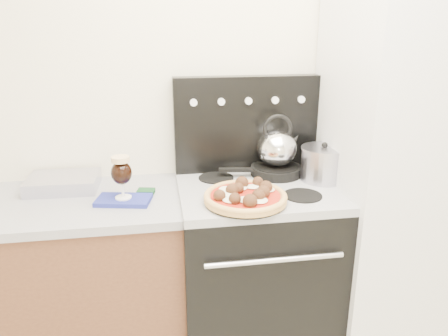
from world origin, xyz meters
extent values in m
cube|color=#ECE2C5|center=(0.00, 1.50, 1.25)|extent=(3.50, 0.01, 2.50)
cube|color=brown|center=(-1.02, 1.20, 0.43)|extent=(1.45, 0.60, 0.86)
cube|color=#9B9BA4|center=(-1.02, 1.20, 0.88)|extent=(1.48, 0.63, 0.04)
cube|color=black|center=(0.08, 1.18, 0.44)|extent=(0.76, 0.65, 0.88)
cube|color=#ADADB2|center=(0.08, 1.18, 0.90)|extent=(0.76, 0.65, 0.04)
cube|color=black|center=(0.08, 1.45, 1.17)|extent=(0.76, 0.08, 0.50)
cube|color=silver|center=(0.78, 1.15, 0.95)|extent=(0.64, 0.68, 1.90)
cube|color=silver|center=(-0.85, 1.35, 0.93)|extent=(0.34, 0.25, 0.07)
cube|color=navy|center=(-0.56, 1.13, 0.91)|extent=(0.27, 0.19, 0.02)
cylinder|color=black|center=(-0.02, 0.99, 0.93)|extent=(0.42, 0.42, 0.01)
cylinder|color=black|center=(0.22, 1.33, 0.94)|extent=(0.30, 0.30, 0.05)
cylinder|color=#A6A5B4|center=(0.43, 1.22, 1.00)|extent=(0.23, 0.23, 0.16)
camera|label=1|loc=(-0.40, -0.76, 1.69)|focal=35.00mm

